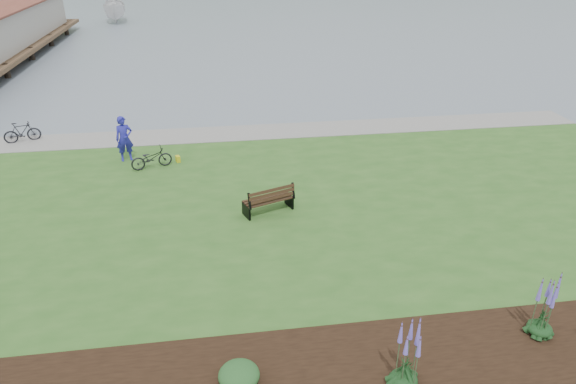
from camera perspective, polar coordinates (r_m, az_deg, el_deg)
name	(u,v)px	position (r m, az deg, el deg)	size (l,w,h in m)	color
ground	(267,203)	(19.89, -2.38, -1.28)	(600.00, 600.00, 0.00)	slate
lawn	(273,225)	(18.06, -1.71, -3.68)	(34.00, 20.00, 0.40)	#2D5A20
shoreline_path	(252,132)	(26.02, -4.03, 6.63)	(34.00, 2.20, 0.03)	gray
garden_bed	(447,382)	(12.68, 17.29, -19.56)	(24.00, 4.40, 0.04)	black
park_bench	(269,199)	(18.15, -2.08, -0.82)	(1.91, 1.28, 1.10)	black
person	(124,135)	(23.41, -17.79, 6.06)	(0.85, 0.59, 2.34)	#23219A
bicycle_a	(151,158)	(22.51, -14.95, 3.66)	(1.74, 0.61, 0.91)	black
bicycle_b	(22,132)	(27.68, -27.46, 5.92)	(1.64, 0.47, 0.99)	black
sailboat	(117,22)	(66.81, -18.49, 17.45)	(10.97, 11.17, 28.91)	silver
pannier	(178,159)	(22.99, -12.13, 3.62)	(0.17, 0.26, 0.28)	gold
echium_0	(407,356)	(11.79, 13.07, -17.32)	(0.62, 0.62, 1.97)	#123316
echium_1	(546,307)	(14.18, 26.71, -11.34)	(0.62, 0.62, 1.95)	#123316
shrub_0	(239,375)	(12.02, -5.47, -19.61)	(0.92, 0.92, 0.46)	#1E4C21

